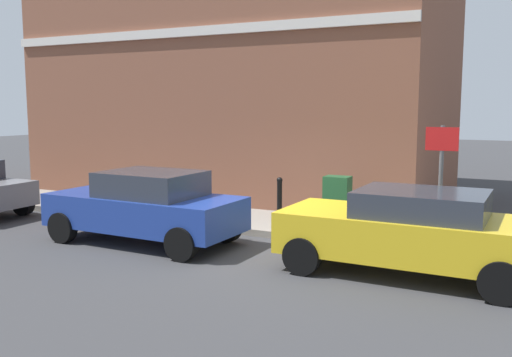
{
  "coord_description": "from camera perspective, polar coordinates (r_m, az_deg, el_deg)",
  "views": [
    {
      "loc": [
        -9.66,
        -4.38,
        2.82
      ],
      "look_at": [
        1.47,
        1.17,
        1.2
      ],
      "focal_mm": 39.4,
      "sensor_mm": 36.0,
      "label": 1
    }
  ],
  "objects": [
    {
      "name": "corner_building",
      "position": [
        18.79,
        -0.39,
        11.55
      ],
      "size": [
        7.82,
        12.2,
        8.35
      ],
      "color": "brown",
      "rests_on": "ground"
    },
    {
      "name": "car_blue",
      "position": [
        11.75,
        -11.11,
        -2.76
      ],
      "size": [
        1.91,
        4.12,
        1.49
      ],
      "rotation": [
        0.0,
        0.0,
        1.55
      ],
      "color": "navy",
      "rests_on": "ground"
    },
    {
      "name": "utility_cabinet",
      "position": [
        12.36,
        8.24,
        -2.62
      ],
      "size": [
        0.46,
        0.61,
        1.15
      ],
      "color": "#1E4C28",
      "rests_on": "sidewalk"
    },
    {
      "name": "sidewalk",
      "position": [
        15.91,
        -14.75,
        -2.76
      ],
      "size": [
        2.23,
        30.0,
        0.15
      ],
      "primitive_type": "cube",
      "color": "gray",
      "rests_on": "ground"
    },
    {
      "name": "bollard_near_cabinet",
      "position": [
        12.96,
        2.4,
        -1.98
      ],
      "size": [
        0.14,
        0.14,
        1.04
      ],
      "color": "black",
      "rests_on": "sidewalk"
    },
    {
      "name": "car_yellow",
      "position": [
        9.71,
        15.31,
        -5.09
      ],
      "size": [
        1.94,
        4.2,
        1.44
      ],
      "rotation": [
        0.0,
        0.0,
        1.55
      ],
      "color": "gold",
      "rests_on": "ground"
    },
    {
      "name": "ground",
      "position": [
        10.97,
        2.06,
        -7.47
      ],
      "size": [
        80.0,
        80.0,
        0.0
      ],
      "primitive_type": "plane",
      "color": "#38383A"
    },
    {
      "name": "street_sign",
      "position": [
        11.13,
        18.27,
        1.07
      ],
      "size": [
        0.08,
        0.6,
        2.3
      ],
      "color": "#59595B",
      "rests_on": "sidewalk"
    }
  ]
}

